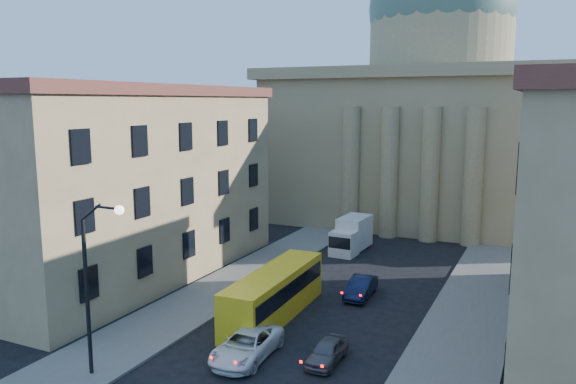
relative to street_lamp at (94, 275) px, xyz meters
The scene contains 10 objects.
sidewalk_left 11.38m from the street_lamp, 98.71° to the left, with size 5.00×60.00×0.15m, color #5C5A54.
sidewalk_right 19.14m from the street_lamp, 32.88° to the left, with size 5.00×60.00×0.15m, color #5C5A54.
church 48.43m from the street_lamp, 81.65° to the left, with size 68.02×28.76×36.60m.
building_left 17.36m from the street_lamp, 125.62° to the left, with size 11.60×26.60×14.70m.
street_lamp is the anchor object (origin of this frame).
car_left_mid 8.73m from the street_lamp, 42.05° to the left, with size 2.43×5.27×1.46m, color white.
car_right_far 12.39m from the street_lamp, 33.55° to the left, with size 1.44×3.59×1.22m, color #4B4B50.
car_right_distant 19.08m from the street_lamp, 64.25° to the left, with size 1.47×4.21×1.39m, color black.
city_bus 12.19m from the street_lamp, 68.58° to the left, with size 2.75×10.64×2.98m.
box_truck 28.38m from the street_lamp, 82.91° to the left, with size 2.40×5.64×3.05m.
Camera 1 is at (12.53, -11.43, 13.52)m, focal length 35.00 mm.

